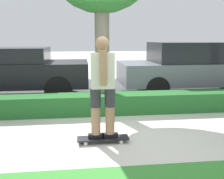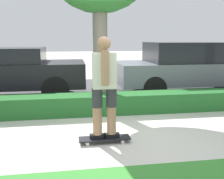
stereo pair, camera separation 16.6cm
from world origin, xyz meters
TOP-DOWN VIEW (x-y plane):
  - ground_plane at (0.00, 0.00)m, footprint 60.00×60.00m
  - street_asphalt at (0.00, 4.20)m, footprint 15.83×5.00m
  - hedge_row at (0.00, 1.60)m, footprint 15.83×0.60m
  - skateboard at (-0.39, -0.12)m, footprint 0.85×0.24m
  - skater_person at (-0.39, -0.12)m, footprint 0.49×0.42m
  - parked_car_front at (-2.66, 3.53)m, footprint 4.22×1.86m
  - parked_car_middle at (2.77, 3.52)m, footprint 4.72×1.90m

SIDE VIEW (x-z plane):
  - ground_plane at x=0.00m, z-range 0.00..0.00m
  - street_asphalt at x=0.00m, z-range 0.00..0.01m
  - skateboard at x=-0.39m, z-range 0.03..0.11m
  - hedge_row at x=0.00m, z-range 0.00..0.44m
  - parked_car_front at x=-2.66m, z-range 0.06..1.50m
  - parked_car_middle at x=2.77m, z-range 0.03..1.60m
  - skater_person at x=-0.39m, z-range 0.14..1.78m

